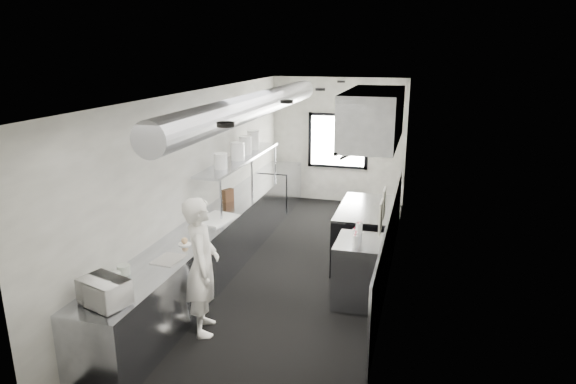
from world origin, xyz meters
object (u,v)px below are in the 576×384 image
Objects in this scene: squeeze_bottle_a at (355,242)px; cutting_board at (216,219)px; plate_stack_b at (238,151)px; squeeze_bottle_c at (354,235)px; squeeze_bottle_e at (360,227)px; far_work_table at (279,187)px; squeeze_bottle_d at (358,230)px; plate_stack_d at (253,140)px; small_plate at (185,244)px; microwave at (104,292)px; knife_block at (228,195)px; prep_counter at (211,249)px; plate_stack_a at (221,161)px; exhaust_hood at (373,117)px; plate_stack_c at (245,145)px; deli_tub_a at (115,277)px; squeeze_bottle_b at (356,239)px; range at (364,234)px; bottle_station at (359,271)px; pass_shelf at (241,159)px; line_cook at (202,266)px; deli_tub_b at (124,269)px.

cutting_board is at bearing 165.87° from squeeze_bottle_a.
cutting_board is 1.45m from plate_stack_b.
squeeze_bottle_c is 0.31m from squeeze_bottle_e.
far_work_table is 4.38m from squeeze_bottle_d.
plate_stack_b is 0.97m from plate_stack_d.
squeeze_bottle_c is at bearing 19.09° from small_plate.
microwave is at bearing -130.18° from squeeze_bottle_d.
prep_counter is at bearing -58.85° from knife_block.
squeeze_bottle_d is at bearing 23.34° from small_plate.
squeeze_bottle_a is at bearing -24.76° from plate_stack_a.
exhaust_hood is 6.72× the size of plate_stack_c.
squeeze_bottle_a is at bearing -80.02° from squeeze_bottle_c.
deli_tub_a is at bearing -137.69° from squeeze_bottle_e.
squeeze_bottle_b is at bearing 15.28° from small_plate.
squeeze_bottle_c is (0.03, -1.42, 0.51)m from range.
far_work_table is at bearing 120.53° from bottle_station.
squeeze_bottle_b is at bearing 90.54° from squeeze_bottle_a.
knife_block is at bearing 88.49° from deli_tub_a.
small_plate is at bearing -134.48° from range.
cutting_board is at bearing -78.89° from plate_stack_a.
squeeze_bottle_e reaches higher than bottle_station.
line_cook is at bearing -78.72° from pass_shelf.
far_work_table is 3.63m from cutting_board.
plate_stack_c reaches higher than deli_tub_b.
prep_counter is 32.52× the size of squeeze_bottle_d.
cutting_board is 3.50× the size of squeeze_bottle_d.
exhaust_hood is at bearing 88.71° from squeeze_bottle_c.
line_cook reaches higher than bottle_station.
squeeze_bottle_d is at bearing 83.16° from squeeze_bottle_c.
microwave is at bearing -88.91° from plate_stack_c.
plate_stack_b is 2.97m from squeeze_bottle_a.
bottle_station is 0.75× the size of far_work_table.
far_work_table is 7.14× the size of squeeze_bottle_a.
squeeze_bottle_d is (2.24, -0.02, 0.54)m from prep_counter.
plate_stack_c is (0.13, 3.92, 0.79)m from deli_tub_a.
deli_tub_a is 0.80× the size of small_plate.
pass_shelf is 3.33× the size of bottle_station.
deli_tub_a is at bearing -141.36° from squeeze_bottle_c.
squeeze_bottle_e is (2.25, 0.09, 0.54)m from prep_counter.
plate_stack_c is (-0.08, 4.43, 0.70)m from microwave.
microwave is (0.02, -2.65, 0.59)m from prep_counter.
deli_tub_b is 0.93× the size of squeeze_bottle_c.
microwave is 4.48m from plate_stack_c.
exhaust_hood is at bearing 44.73° from small_plate.
small_plate is 2.86m from plate_stack_c.
microwave is 4.00m from plate_stack_b.
plate_stack_c is 3.01m from squeeze_bottle_d.
plate_stack_d is 3.34m from squeeze_bottle_d.
deli_tub_a is (-0.19, -2.14, 0.50)m from prep_counter.
small_plate reaches higher than far_work_table.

